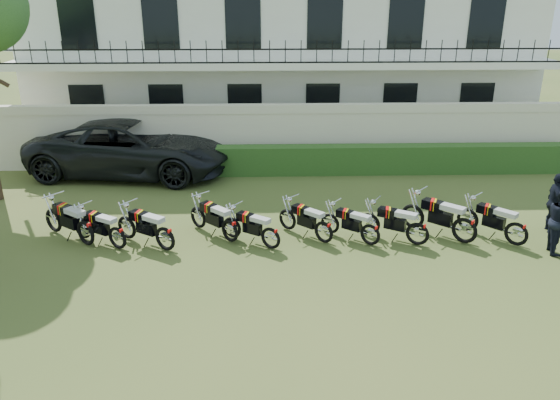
{
  "coord_description": "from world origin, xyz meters",
  "views": [
    {
      "loc": [
        -0.77,
        -10.97,
        5.99
      ],
      "look_at": [
        -0.38,
        2.14,
        0.96
      ],
      "focal_mm": 35.0,
      "sensor_mm": 36.0,
      "label": 1
    }
  ],
  "objects_px": {
    "motorcycle_7": "(418,228)",
    "motorcycle_8": "(465,224)",
    "motorcycle_3": "(230,225)",
    "officer_5": "(555,203)",
    "motorcycle_6": "(371,230)",
    "motorcycle_9": "(517,228)",
    "motorcycle_4": "(271,233)",
    "suv": "(131,148)",
    "motorcycle_0": "(85,227)",
    "motorcycle_1": "(117,233)",
    "motorcycle_5": "(324,227)",
    "motorcycle_2": "(165,233)"
  },
  "relations": [
    {
      "from": "motorcycle_0",
      "to": "motorcycle_8",
      "type": "height_order",
      "value": "motorcycle_8"
    },
    {
      "from": "motorcycle_4",
      "to": "motorcycle_9",
      "type": "distance_m",
      "value": 6.13
    },
    {
      "from": "motorcycle_2",
      "to": "motorcycle_7",
      "type": "xyz_separation_m",
      "value": [
        6.25,
        0.12,
        -0.01
      ]
    },
    {
      "from": "motorcycle_0",
      "to": "motorcycle_7",
      "type": "distance_m",
      "value": 8.29
    },
    {
      "from": "motorcycle_4",
      "to": "motorcycle_7",
      "type": "relative_size",
      "value": 0.91
    },
    {
      "from": "motorcycle_1",
      "to": "motorcycle_8",
      "type": "relative_size",
      "value": 0.97
    },
    {
      "from": "motorcycle_0",
      "to": "motorcycle_2",
      "type": "height_order",
      "value": "motorcycle_0"
    },
    {
      "from": "motorcycle_1",
      "to": "motorcycle_3",
      "type": "relative_size",
      "value": 1.13
    },
    {
      "from": "motorcycle_9",
      "to": "motorcycle_4",
      "type": "bearing_deg",
      "value": 137.4
    },
    {
      "from": "motorcycle_5",
      "to": "motorcycle_8",
      "type": "height_order",
      "value": "motorcycle_8"
    },
    {
      "from": "motorcycle_2",
      "to": "suv",
      "type": "xyz_separation_m",
      "value": [
        -2.15,
        6.17,
        0.46
      ]
    },
    {
      "from": "motorcycle_6",
      "to": "motorcycle_7",
      "type": "height_order",
      "value": "motorcycle_7"
    },
    {
      "from": "motorcycle_3",
      "to": "motorcycle_9",
      "type": "bearing_deg",
      "value": -47.97
    },
    {
      "from": "motorcycle_6",
      "to": "motorcycle_1",
      "type": "bearing_deg",
      "value": 128.71
    },
    {
      "from": "motorcycle_3",
      "to": "motorcycle_4",
      "type": "distance_m",
      "value": 1.12
    },
    {
      "from": "motorcycle_6",
      "to": "motorcycle_8",
      "type": "xyz_separation_m",
      "value": [
        2.39,
        0.04,
        0.09
      ]
    },
    {
      "from": "motorcycle_8",
      "to": "officer_5",
      "type": "relative_size",
      "value": 1.01
    },
    {
      "from": "motorcycle_2",
      "to": "suv",
      "type": "height_order",
      "value": "suv"
    },
    {
      "from": "motorcycle_2",
      "to": "motorcycle_8",
      "type": "bearing_deg",
      "value": -54.9
    },
    {
      "from": "motorcycle_5",
      "to": "motorcycle_9",
      "type": "xyz_separation_m",
      "value": [
        4.79,
        -0.3,
        0.03
      ]
    },
    {
      "from": "officer_5",
      "to": "motorcycle_7",
      "type": "bearing_deg",
      "value": 113.54
    },
    {
      "from": "motorcycle_2",
      "to": "motorcycle_7",
      "type": "relative_size",
      "value": 1.01
    },
    {
      "from": "motorcycle_3",
      "to": "motorcycle_6",
      "type": "bearing_deg",
      "value": -49.21
    },
    {
      "from": "motorcycle_2",
      "to": "motorcycle_9",
      "type": "relative_size",
      "value": 1.13
    },
    {
      "from": "motorcycle_3",
      "to": "motorcycle_8",
      "type": "bearing_deg",
      "value": -46.99
    },
    {
      "from": "motorcycle_6",
      "to": "motorcycle_5",
      "type": "bearing_deg",
      "value": 120.26
    },
    {
      "from": "motorcycle_4",
      "to": "motorcycle_6",
      "type": "bearing_deg",
      "value": -51.81
    },
    {
      "from": "motorcycle_7",
      "to": "motorcycle_8",
      "type": "xyz_separation_m",
      "value": [
        1.21,
        0.08,
        0.06
      ]
    },
    {
      "from": "motorcycle_0",
      "to": "suv",
      "type": "distance_m",
      "value": 5.82
    },
    {
      "from": "motorcycle_9",
      "to": "motorcycle_8",
      "type": "bearing_deg",
      "value": 129.34
    },
    {
      "from": "motorcycle_0",
      "to": "motorcycle_1",
      "type": "xyz_separation_m",
      "value": [
        0.84,
        -0.24,
        -0.05
      ]
    },
    {
      "from": "motorcycle_4",
      "to": "officer_5",
      "type": "xyz_separation_m",
      "value": [
        7.46,
        0.88,
        0.36
      ]
    },
    {
      "from": "motorcycle_1",
      "to": "officer_5",
      "type": "xyz_separation_m",
      "value": [
        11.24,
        0.77,
        0.35
      ]
    },
    {
      "from": "motorcycle_0",
      "to": "motorcycle_7",
      "type": "bearing_deg",
      "value": -54.28
    },
    {
      "from": "motorcycle_1",
      "to": "motorcycle_2",
      "type": "relative_size",
      "value": 0.95
    },
    {
      "from": "motorcycle_0",
      "to": "motorcycle_2",
      "type": "relative_size",
      "value": 1.0
    },
    {
      "from": "motorcycle_6",
      "to": "motorcycle_7",
      "type": "xyz_separation_m",
      "value": [
        1.18,
        -0.04,
        0.04
      ]
    },
    {
      "from": "motorcycle_0",
      "to": "motorcycle_3",
      "type": "height_order",
      "value": "motorcycle_0"
    },
    {
      "from": "motorcycle_9",
      "to": "suv",
      "type": "distance_m",
      "value": 12.49
    },
    {
      "from": "motorcycle_5",
      "to": "motorcycle_7",
      "type": "relative_size",
      "value": 0.82
    },
    {
      "from": "motorcycle_3",
      "to": "officer_5",
      "type": "distance_m",
      "value": 8.51
    },
    {
      "from": "motorcycle_0",
      "to": "motorcycle_3",
      "type": "xyz_separation_m",
      "value": [
        3.59,
        0.08,
        -0.03
      ]
    },
    {
      "from": "motorcycle_5",
      "to": "motorcycle_3",
      "type": "bearing_deg",
      "value": 131.06
    },
    {
      "from": "motorcycle_1",
      "to": "motorcycle_8",
      "type": "xyz_separation_m",
      "value": [
        8.66,
        0.07,
        0.07
      ]
    },
    {
      "from": "motorcycle_3",
      "to": "suv",
      "type": "relative_size",
      "value": 0.21
    },
    {
      "from": "motorcycle_2",
      "to": "motorcycle_9",
      "type": "height_order",
      "value": "motorcycle_2"
    },
    {
      "from": "suv",
      "to": "motorcycle_5",
      "type": "bearing_deg",
      "value": -126.01
    },
    {
      "from": "motorcycle_1",
      "to": "motorcycle_8",
      "type": "height_order",
      "value": "motorcycle_8"
    },
    {
      "from": "motorcycle_5",
      "to": "officer_5",
      "type": "height_order",
      "value": "officer_5"
    },
    {
      "from": "motorcycle_6",
      "to": "motorcycle_9",
      "type": "relative_size",
      "value": 0.96
    }
  ]
}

